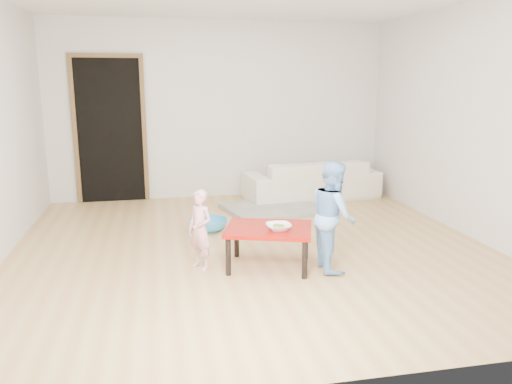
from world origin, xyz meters
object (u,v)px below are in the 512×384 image
object	(u,v)px
bowl	(279,227)
child_pink	(200,230)
sofa	(311,179)
child_blue	(333,216)
red_table	(269,247)
basin	(209,225)

from	to	relation	value
bowl	child_pink	distance (m)	0.74
sofa	child_blue	xyz separation A→B (m)	(-0.68, -2.79, 0.23)
red_table	basin	bearing A→B (deg)	108.73
basin	child_pink	bearing A→B (deg)	-99.51
child_pink	basin	bearing A→B (deg)	132.75
child_blue	basin	xyz separation A→B (m)	(-1.02, 1.43, -0.45)
sofa	basin	bearing A→B (deg)	32.10
red_table	child_pink	xyz separation A→B (m)	(-0.64, 0.09, 0.18)
child_pink	sofa	bearing A→B (deg)	105.59
red_table	bowl	bearing A→B (deg)	-56.64
sofa	child_blue	bearing A→B (deg)	69.82
child_blue	bowl	bearing A→B (deg)	88.41
sofa	basin	distance (m)	2.18
child_pink	child_blue	size ratio (longest dim) A/B	0.74
basin	child_blue	bearing A→B (deg)	-54.58
bowl	child_pink	xyz separation A→B (m)	(-0.71, 0.20, -0.05)
sofa	bowl	bearing A→B (deg)	60.07
red_table	sofa	bearing A→B (deg)	64.50
sofa	child_pink	distance (m)	3.18
red_table	child_pink	distance (m)	0.67
child_blue	basin	bearing A→B (deg)	38.18
bowl	basin	world-z (taller)	bowl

